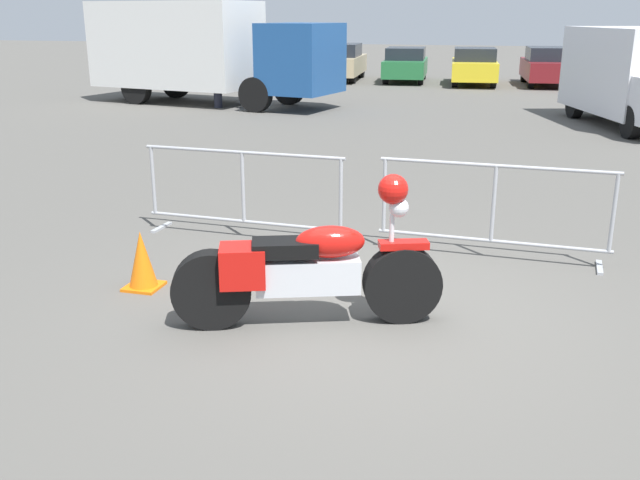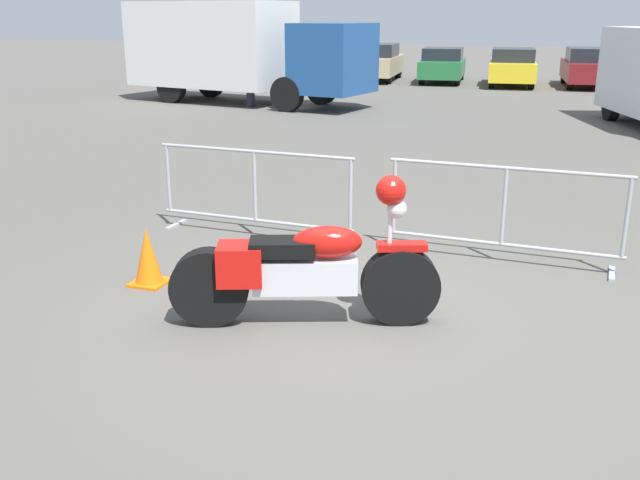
{
  "view_description": "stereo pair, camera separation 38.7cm",
  "coord_description": "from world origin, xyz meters",
  "px_view_note": "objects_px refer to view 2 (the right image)",
  "views": [
    {
      "loc": [
        1.15,
        -5.86,
        2.61
      ],
      "look_at": [
        -0.49,
        0.09,
        0.65
      ],
      "focal_mm": 40.0,
      "sensor_mm": 36.0,
      "label": 1
    },
    {
      "loc": [
        1.52,
        -5.74,
        2.61
      ],
      "look_at": [
        -0.49,
        0.09,
        0.65
      ],
      "focal_mm": 40.0,
      "sensor_mm": 36.0,
      "label": 2
    }
  ],
  "objects_px": {
    "crowd_barrier_near": "(255,192)",
    "parked_car_black": "(251,61)",
    "motorcycle": "(305,269)",
    "parked_car_green": "(443,65)",
    "parked_car_blue": "(311,60)",
    "parked_car_tan": "(376,62)",
    "box_truck": "(235,48)",
    "parked_car_maroon": "(589,67)",
    "traffic_cone": "(148,257)",
    "pedestrian": "(250,75)",
    "parked_car_yellow": "(512,67)",
    "crowd_barrier_far": "(503,213)"
  },
  "relations": [
    {
      "from": "crowd_barrier_near",
      "to": "parked_car_black",
      "type": "xyz_separation_m",
      "value": [
        -9.6,
        21.15,
        0.14
      ]
    },
    {
      "from": "motorcycle",
      "to": "parked_car_green",
      "type": "height_order",
      "value": "parked_car_green"
    },
    {
      "from": "parked_car_blue",
      "to": "parked_car_tan",
      "type": "distance_m",
      "value": 2.76
    },
    {
      "from": "box_truck",
      "to": "parked_car_maroon",
      "type": "xyz_separation_m",
      "value": [
        10.27,
        8.88,
        -0.91
      ]
    },
    {
      "from": "crowd_barrier_near",
      "to": "traffic_cone",
      "type": "height_order",
      "value": "crowd_barrier_near"
    },
    {
      "from": "motorcycle",
      "to": "pedestrian",
      "type": "height_order",
      "value": "pedestrian"
    },
    {
      "from": "parked_car_black",
      "to": "parked_car_blue",
      "type": "xyz_separation_m",
      "value": [
        2.74,
        0.0,
        0.08
      ]
    },
    {
      "from": "parked_car_tan",
      "to": "pedestrian",
      "type": "bearing_deg",
      "value": 167.68
    },
    {
      "from": "parked_car_yellow",
      "to": "box_truck",
      "type": "bearing_deg",
      "value": 133.19
    },
    {
      "from": "parked_car_tan",
      "to": "crowd_barrier_near",
      "type": "bearing_deg",
      "value": -174.34
    },
    {
      "from": "box_truck",
      "to": "parked_car_green",
      "type": "xyz_separation_m",
      "value": [
        4.8,
        9.02,
        -0.95
      ]
    },
    {
      "from": "crowd_barrier_near",
      "to": "parked_car_maroon",
      "type": "distance_m",
      "value": 21.75
    },
    {
      "from": "parked_car_green",
      "to": "parked_car_yellow",
      "type": "bearing_deg",
      "value": -106.1
    },
    {
      "from": "parked_car_black",
      "to": "pedestrian",
      "type": "xyz_separation_m",
      "value": [
        4.25,
        -9.46,
        0.23
      ]
    },
    {
      "from": "parked_car_black",
      "to": "traffic_cone",
      "type": "relative_size",
      "value": 7.07
    },
    {
      "from": "parked_car_yellow",
      "to": "parked_car_maroon",
      "type": "height_order",
      "value": "parked_car_maroon"
    },
    {
      "from": "box_truck",
      "to": "parked_car_black",
      "type": "distance_m",
      "value": 9.36
    },
    {
      "from": "box_truck",
      "to": "crowd_barrier_near",
      "type": "bearing_deg",
      "value": -52.53
    },
    {
      "from": "box_truck",
      "to": "traffic_cone",
      "type": "bearing_deg",
      "value": -56.77
    },
    {
      "from": "crowd_barrier_near",
      "to": "traffic_cone",
      "type": "distance_m",
      "value": 1.91
    },
    {
      "from": "crowd_barrier_near",
      "to": "box_truck",
      "type": "bearing_deg",
      "value": 116.36
    },
    {
      "from": "crowd_barrier_near",
      "to": "crowd_barrier_far",
      "type": "distance_m",
      "value": 2.94
    },
    {
      "from": "parked_car_blue",
      "to": "parked_car_yellow",
      "type": "bearing_deg",
      "value": -96.45
    },
    {
      "from": "parked_car_blue",
      "to": "crowd_barrier_far",
      "type": "bearing_deg",
      "value": -160.36
    },
    {
      "from": "motorcycle",
      "to": "parked_car_blue",
      "type": "distance_m",
      "value": 24.83
    },
    {
      "from": "motorcycle",
      "to": "parked_car_tan",
      "type": "distance_m",
      "value": 24.36
    },
    {
      "from": "crowd_barrier_far",
      "to": "box_truck",
      "type": "xyz_separation_m",
      "value": [
        -9.12,
        12.48,
        1.08
      ]
    },
    {
      "from": "pedestrian",
      "to": "traffic_cone",
      "type": "xyz_separation_m",
      "value": [
        4.99,
        -13.54,
        -0.63
      ]
    },
    {
      "from": "parked_car_green",
      "to": "crowd_barrier_near",
      "type": "bearing_deg",
      "value": 178.48
    },
    {
      "from": "crowd_barrier_far",
      "to": "box_truck",
      "type": "height_order",
      "value": "box_truck"
    },
    {
      "from": "crowd_barrier_near",
      "to": "parked_car_blue",
      "type": "xyz_separation_m",
      "value": [
        -6.86,
        21.15,
        0.21
      ]
    },
    {
      "from": "pedestrian",
      "to": "crowd_barrier_far",
      "type": "bearing_deg",
      "value": 24.19
    },
    {
      "from": "parked_car_green",
      "to": "motorcycle",
      "type": "bearing_deg",
      "value": -178.36
    },
    {
      "from": "parked_car_maroon",
      "to": "crowd_barrier_near",
      "type": "bearing_deg",
      "value": 163.96
    },
    {
      "from": "parked_car_black",
      "to": "traffic_cone",
      "type": "xyz_separation_m",
      "value": [
        9.24,
        -23.01,
        -0.41
      ]
    },
    {
      "from": "crowd_barrier_far",
      "to": "parked_car_tan",
      "type": "distance_m",
      "value": 22.6
    },
    {
      "from": "parked_car_maroon",
      "to": "pedestrian",
      "type": "xyz_separation_m",
      "value": [
        -9.43,
        -9.68,
        0.2
      ]
    },
    {
      "from": "crowd_barrier_near",
      "to": "parked_car_green",
      "type": "xyz_separation_m",
      "value": [
        -1.39,
        21.5,
        0.12
      ]
    },
    {
      "from": "parked_car_tan",
      "to": "crowd_barrier_far",
      "type": "bearing_deg",
      "value": -167.01
    },
    {
      "from": "parked_car_yellow",
      "to": "traffic_cone",
      "type": "xyz_separation_m",
      "value": [
        -1.7,
        -22.83,
        -0.41
      ]
    },
    {
      "from": "parked_car_yellow",
      "to": "motorcycle",
      "type": "bearing_deg",
      "value": 175.08
    },
    {
      "from": "parked_car_green",
      "to": "parked_car_maroon",
      "type": "height_order",
      "value": "parked_car_maroon"
    },
    {
      "from": "pedestrian",
      "to": "motorcycle",
      "type": "bearing_deg",
      "value": 14.93
    },
    {
      "from": "box_truck",
      "to": "pedestrian",
      "type": "relative_size",
      "value": 4.73
    },
    {
      "from": "parked_car_green",
      "to": "pedestrian",
      "type": "distance_m",
      "value": 10.59
    },
    {
      "from": "parked_car_maroon",
      "to": "traffic_cone",
      "type": "distance_m",
      "value": 23.65
    },
    {
      "from": "crowd_barrier_near",
      "to": "parked_car_maroon",
      "type": "xyz_separation_m",
      "value": [
        4.09,
        21.36,
        0.16
      ]
    },
    {
      "from": "box_truck",
      "to": "traffic_cone",
      "type": "relative_size",
      "value": 13.54
    },
    {
      "from": "crowd_barrier_far",
      "to": "parked_car_blue",
      "type": "distance_m",
      "value": 23.31
    },
    {
      "from": "pedestrian",
      "to": "parked_car_green",
      "type": "bearing_deg",
      "value": 146.91
    }
  ]
}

